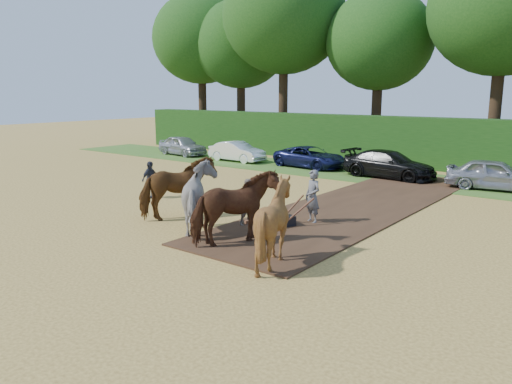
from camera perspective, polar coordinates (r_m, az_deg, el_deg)
The scene contains 9 objects.
ground at distance 15.61m, azimuth -4.77°, elevation -5.30°, with size 120.00×120.00×0.00m, color gold.
earth_strip at distance 20.45m, azimuth 11.80°, elevation -1.42°, with size 4.50×17.00×0.05m, color #472D1C.
grass_verge at distance 27.34m, azimuth 15.45°, elevation 1.58°, with size 50.00×5.00×0.03m, color #38601E.
hedgerow at distance 31.33m, azimuth 18.77°, elevation 5.34°, with size 46.00×1.60×3.00m, color #14380F.
spectator_near at distance 16.90m, azimuth -0.70°, elevation -1.16°, with size 0.78×0.61×1.60m, color gray.
spectator_far at distance 21.77m, azimuth -12.01°, elevation 1.39°, with size 0.92×0.38×1.58m, color #272A35.
plough_team at distance 15.40m, azimuth -3.99°, elevation -1.26°, with size 7.75×5.79×2.23m.
parked_cars at distance 26.63m, azimuth 18.80°, elevation 2.63°, with size 36.10×3.19×1.48m.
treeline at distance 35.04m, azimuth 18.66°, elevation 18.19°, with size 48.70×10.60×14.21m.
Camera 1 is at (10.15, -10.99, 4.47)m, focal length 35.00 mm.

